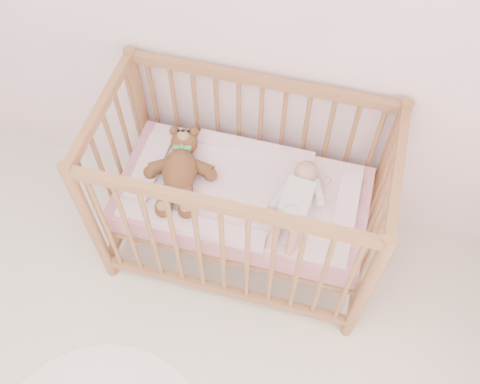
% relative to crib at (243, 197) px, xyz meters
% --- Properties ---
extents(crib, '(1.36, 0.76, 1.00)m').
position_rel_crib_xyz_m(crib, '(0.00, 0.00, 0.00)').
color(crib, '#A66946').
rests_on(crib, floor).
extents(mattress, '(1.22, 0.62, 0.13)m').
position_rel_crib_xyz_m(mattress, '(0.00, 0.00, -0.01)').
color(mattress, pink).
rests_on(mattress, crib).
extents(blanket, '(1.10, 0.58, 0.06)m').
position_rel_crib_xyz_m(blanket, '(-0.00, 0.00, 0.06)').
color(blanket, '#E69EB9').
rests_on(blanket, mattress).
extents(baby, '(0.30, 0.55, 0.13)m').
position_rel_crib_xyz_m(baby, '(0.27, -0.02, 0.14)').
color(baby, silver).
rests_on(baby, blanket).
extents(teddy_bear, '(0.47, 0.59, 0.15)m').
position_rel_crib_xyz_m(teddy_bear, '(-0.31, -0.02, 0.15)').
color(teddy_bear, brown).
rests_on(teddy_bear, blanket).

